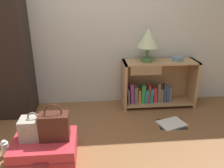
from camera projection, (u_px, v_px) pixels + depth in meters
ground_plane at (93, 166)px, 2.22m from camera, size 9.00×9.00×0.00m
back_wall at (88, 14)px, 3.14m from camera, size 6.40×0.10×2.60m
bookshelf at (156, 85)px, 3.35m from camera, size 1.06×0.36×0.68m
table_lamp at (148, 39)px, 3.09m from camera, size 0.28×0.28×0.46m
bowl at (177, 58)px, 3.25m from camera, size 0.15×0.15×0.05m
suitcase_large at (45, 149)px, 2.30m from camera, size 0.63×0.51×0.21m
train_case at (34, 128)px, 2.25m from camera, size 0.27×0.20×0.29m
handbag at (54, 126)px, 2.23m from camera, size 0.29×0.16×0.38m
bottle at (5, 149)px, 2.33m from camera, size 0.08×0.08×0.18m
open_book_on_floor at (172, 124)px, 2.93m from camera, size 0.39×0.34×0.02m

